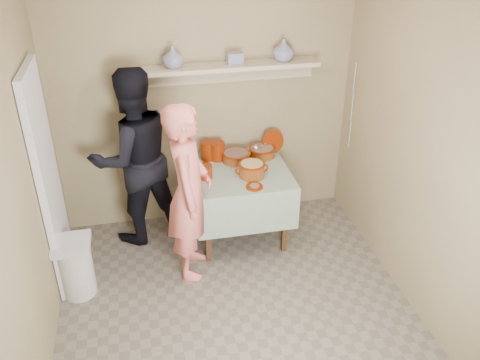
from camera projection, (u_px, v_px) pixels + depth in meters
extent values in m
plane|color=#706658|center=(241.00, 324.00, 4.24)|extent=(3.50, 3.50, 0.00)
cube|color=silver|center=(49.00, 183.00, 4.29)|extent=(0.06, 0.70, 2.00)
cylinder|color=#661B05|center=(208.00, 150.00, 5.15)|extent=(0.14, 0.14, 0.19)
cylinder|color=#661B05|center=(217.00, 151.00, 5.15)|extent=(0.16, 0.16, 0.19)
cylinder|color=#661B05|center=(205.00, 172.00, 4.82)|extent=(0.13, 0.13, 0.13)
cylinder|color=#661B05|center=(204.00, 167.00, 4.99)|extent=(0.15, 0.15, 0.04)
cylinder|color=#661B05|center=(273.00, 141.00, 5.29)|extent=(0.26, 0.16, 0.24)
imported|color=navy|center=(284.00, 50.00, 4.86)|extent=(0.21, 0.21, 0.21)
imported|color=navy|center=(173.00, 57.00, 4.67)|extent=(0.27, 0.27, 0.20)
cube|color=navy|center=(235.00, 58.00, 4.80)|extent=(0.15, 0.11, 0.11)
imported|color=#F47469|center=(189.00, 193.00, 4.47)|extent=(0.51, 0.68, 1.67)
imported|color=black|center=(134.00, 158.00, 4.92)|extent=(1.05, 0.93, 1.80)
cube|color=#98865D|center=(205.00, 103.00, 5.09)|extent=(3.00, 0.02, 2.60)
cube|color=#98865D|center=(16.00, 215.00, 3.32)|extent=(0.02, 3.50, 2.60)
cube|color=#98865D|center=(435.00, 169.00, 3.87)|extent=(0.02, 3.50, 2.60)
cube|color=#4C2D16|center=(208.00, 230.00, 4.80)|extent=(0.05, 0.05, 0.71)
cube|color=#4C2D16|center=(285.00, 221.00, 4.94)|extent=(0.05, 0.05, 0.71)
cube|color=#4C2D16|center=(197.00, 190.00, 5.45)|extent=(0.05, 0.05, 0.71)
cube|color=#4C2D16|center=(265.00, 183.00, 5.59)|extent=(0.05, 0.05, 0.71)
cube|color=#4C2D16|center=(239.00, 172.00, 5.01)|extent=(0.90, 0.90, 0.04)
cube|color=#1E5933|center=(239.00, 170.00, 5.00)|extent=(0.96, 0.96, 0.01)
cube|color=#1E5933|center=(249.00, 215.00, 4.70)|extent=(0.96, 0.01, 0.44)
cube|color=#1E5933|center=(230.00, 167.00, 5.51)|extent=(0.96, 0.01, 0.44)
cube|color=#1E5933|center=(191.00, 194.00, 5.02)|extent=(0.01, 0.96, 0.44)
cube|color=#1E5933|center=(285.00, 184.00, 5.19)|extent=(0.01, 0.96, 0.44)
cylinder|color=#642B0C|center=(236.00, 157.00, 5.13)|extent=(0.28, 0.28, 0.09)
cylinder|color=#661B05|center=(236.00, 153.00, 5.11)|extent=(0.30, 0.30, 0.01)
cylinder|color=brown|center=(236.00, 155.00, 5.12)|extent=(0.25, 0.25, 0.05)
cylinder|color=#642B0C|center=(262.00, 152.00, 5.23)|extent=(0.26, 0.26, 0.09)
cylinder|color=#661B05|center=(262.00, 148.00, 5.21)|extent=(0.28, 0.28, 0.01)
cylinder|color=#8C6B54|center=(262.00, 150.00, 5.22)|extent=(0.23, 0.23, 0.05)
cylinder|color=silver|center=(263.00, 146.00, 5.05)|extent=(0.01, 0.22, 0.16)
sphere|color=silver|center=(256.00, 148.00, 5.18)|extent=(0.07, 0.07, 0.07)
cylinder|color=#642B0C|center=(252.00, 170.00, 4.84)|extent=(0.24, 0.24, 0.14)
cylinder|color=#661B05|center=(252.00, 164.00, 4.81)|extent=(0.25, 0.25, 0.01)
cylinder|color=tan|center=(252.00, 166.00, 4.82)|extent=(0.21, 0.21, 0.05)
torus|color=#661B05|center=(240.00, 171.00, 4.82)|extent=(0.09, 0.02, 0.09)
torus|color=#661B05|center=(264.00, 168.00, 4.86)|extent=(0.09, 0.02, 0.09)
cylinder|color=#661B05|center=(254.00, 187.00, 4.69)|extent=(0.16, 0.16, 0.02)
cylinder|color=#8C6B54|center=(254.00, 186.00, 4.68)|extent=(0.09, 0.09, 0.01)
cube|color=#C1B090|center=(226.00, 67.00, 4.81)|extent=(1.80, 0.25, 0.04)
cube|color=#C1B090|center=(224.00, 73.00, 4.96)|extent=(1.80, 0.02, 0.18)
cylinder|color=silver|center=(76.00, 270.00, 4.46)|extent=(0.30, 0.30, 0.50)
cube|color=silver|center=(71.00, 244.00, 4.32)|extent=(0.32, 0.32, 0.06)
cylinder|color=silver|center=(355.00, 77.00, 5.01)|extent=(0.01, 0.01, 0.30)
cylinder|color=silver|center=(352.00, 106.00, 5.15)|extent=(0.01, 0.01, 0.30)
cylinder|color=silver|center=(350.00, 134.00, 5.28)|extent=(0.01, 0.01, 0.30)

